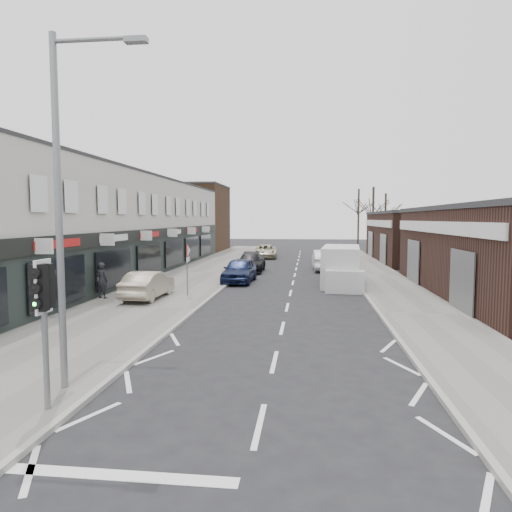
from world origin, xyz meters
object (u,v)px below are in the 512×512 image
(sedan_on_pavement, at_px, (148,285))
(parked_car_right_a, at_px, (324,260))
(pedestrian, at_px, (102,280))
(parked_car_left_b, at_px, (251,262))
(white_van, at_px, (341,267))
(parked_car_right_b, at_px, (326,255))
(traffic_light, at_px, (43,299))
(street_lamp, at_px, (65,193))
(parked_car_left_a, at_px, (239,270))
(warning_sign, at_px, (188,255))
(parked_car_left_c, at_px, (266,251))

(sedan_on_pavement, height_order, parked_car_right_a, parked_car_right_a)
(pedestrian, relative_size, parked_car_left_b, 0.37)
(white_van, bearing_deg, parked_car_left_b, 139.39)
(sedan_on_pavement, xyz_separation_m, parked_car_right_b, (9.50, 21.65, -0.16))
(traffic_light, distance_m, sedan_on_pavement, 13.29)
(traffic_light, bearing_deg, parked_car_right_a, 76.42)
(pedestrian, xyz_separation_m, parked_car_right_a, (11.34, 14.64, -0.22))
(street_lamp, xyz_separation_m, parked_car_right_b, (7.12, 33.39, -3.98))
(street_lamp, distance_m, parked_car_left_b, 24.85)
(pedestrian, height_order, parked_car_right_a, pedestrian)
(pedestrian, bearing_deg, parked_car_right_b, -102.23)
(pedestrian, relative_size, parked_car_right_a, 0.37)
(parked_car_right_b, bearing_deg, pedestrian, 64.22)
(traffic_light, bearing_deg, pedestrian, 110.52)
(sedan_on_pavement, relative_size, parked_car_left_a, 0.92)
(parked_car_right_a, bearing_deg, white_van, 92.82)
(warning_sign, bearing_deg, parked_car_right_a, 61.05)
(parked_car_left_c, bearing_deg, white_van, -75.09)
(white_van, relative_size, parked_car_left_c, 1.27)
(white_van, xyz_separation_m, parked_car_left_b, (-6.32, 6.56, -0.40))
(white_van, bearing_deg, parked_car_right_a, 100.53)
(parked_car_left_a, bearing_deg, sedan_on_pavement, -115.03)
(traffic_light, relative_size, parked_car_left_a, 0.69)
(sedan_on_pavement, relative_size, parked_car_left_c, 0.84)
(parked_car_left_a, height_order, parked_car_left_c, parked_car_left_a)
(street_lamp, xyz_separation_m, parked_car_right_a, (6.73, 26.10, -3.82))
(traffic_light, distance_m, parked_car_left_a, 19.98)
(warning_sign, distance_m, white_van, 9.65)
(traffic_light, distance_m, parked_car_right_b, 35.35)
(white_van, xyz_separation_m, parked_car_left_c, (-6.32, 18.79, -0.43))
(parked_car_right_a, bearing_deg, parked_car_left_a, 50.73)
(street_lamp, bearing_deg, traffic_light, -84.12)
(parked_car_left_b, distance_m, parked_car_left_c, 12.23)
(parked_car_left_c, distance_m, parked_car_right_b, 6.87)
(sedan_on_pavement, distance_m, parked_car_left_b, 13.25)
(street_lamp, distance_m, parked_car_right_b, 34.37)
(parked_car_right_a, xyz_separation_m, parked_car_right_b, (0.39, 7.29, -0.16))
(parked_car_right_a, relative_size, parked_car_right_b, 1.30)
(parked_car_left_b, xyz_separation_m, parked_car_right_b, (5.99, 8.87, -0.08))
(traffic_light, xyz_separation_m, sedan_on_pavement, (-2.51, 12.95, -1.62))
(traffic_light, xyz_separation_m, parked_car_right_a, (6.60, 27.32, -1.61))
(street_lamp, height_order, sedan_on_pavement, street_lamp)
(traffic_light, distance_m, parked_car_left_c, 38.02)
(street_lamp, xyz_separation_m, white_van, (7.45, 17.95, -3.50))
(white_van, bearing_deg, parked_car_left_c, 114.05)
(warning_sign, xyz_separation_m, parked_car_left_b, (1.76, 11.72, -1.49))
(parked_car_left_a, relative_size, parked_car_left_b, 0.91)
(pedestrian, height_order, parked_car_left_c, pedestrian)
(parked_car_left_b, bearing_deg, pedestrian, -114.10)
(sedan_on_pavement, distance_m, parked_car_left_c, 25.25)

